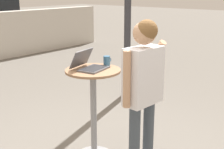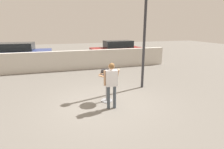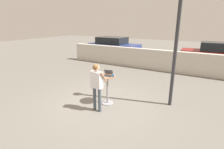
% 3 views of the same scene
% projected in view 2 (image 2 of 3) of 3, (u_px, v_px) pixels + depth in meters
% --- Properties ---
extents(ground_plane, '(50.00, 50.00, 0.00)m').
position_uv_depth(ground_plane, '(103.00, 104.00, 6.55)').
color(ground_plane, slate).
extents(pavement_kerb, '(12.14, 0.35, 1.28)m').
position_uv_depth(pavement_kerb, '(82.00, 60.00, 11.76)').
color(pavement_kerb, beige).
rests_on(pavement_kerb, ground_plane).
extents(cafe_table, '(0.60, 0.60, 1.06)m').
position_uv_depth(cafe_table, '(107.00, 85.00, 6.65)').
color(cafe_table, gray).
rests_on(cafe_table, ground_plane).
extents(laptop, '(0.38, 0.37, 0.21)m').
position_uv_depth(laptop, '(106.00, 73.00, 6.56)').
color(laptop, '#515156').
rests_on(laptop, cafe_table).
extents(coffee_mug, '(0.12, 0.08, 0.11)m').
position_uv_depth(coffee_mug, '(112.00, 73.00, 6.59)').
color(coffee_mug, '#336084').
rests_on(coffee_mug, cafe_table).
extents(standing_person, '(0.56, 0.34, 1.64)m').
position_uv_depth(standing_person, '(111.00, 80.00, 5.94)').
color(standing_person, '#424C56').
rests_on(standing_person, ground_plane).
extents(parked_car_near_street, '(4.56, 1.92, 1.60)m').
position_uv_depth(parked_car_near_street, '(116.00, 50.00, 15.75)').
color(parked_car_near_street, maroon).
rests_on(parked_car_near_street, ground_plane).
extents(parked_car_further_down, '(4.45, 2.15, 1.67)m').
position_uv_depth(parked_car_further_down, '(19.00, 54.00, 12.87)').
color(parked_car_further_down, navy).
rests_on(parked_car_further_down, ground_plane).
extents(street_lamp, '(0.32, 0.32, 5.04)m').
position_uv_depth(street_lamp, '(145.00, 17.00, 7.53)').
color(street_lamp, '#2D2D33').
rests_on(street_lamp, ground_plane).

